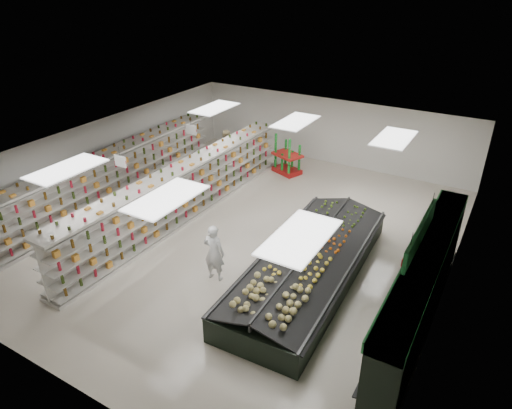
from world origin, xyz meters
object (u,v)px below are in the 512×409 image
Objects in this scene: gondola_left at (108,181)px; soda_endcap at (287,156)px; shopper_main at (214,253)px; produce_island at (309,264)px; shopper_background at (227,149)px; gondola_center at (184,194)px.

soda_endcap is (4.87, 6.50, -0.17)m from gondola_left.
gondola_left reaches higher than shopper_main.
shopper_background is at bearing 138.84° from produce_island.
gondola_left is 6.75× the size of shopper_background.
produce_island is 4.16× the size of shopper_main.
gondola_center is at bearing 9.16° from gondola_left.
produce_island is 4.64× the size of soda_endcap.
soda_endcap reaches higher than produce_island.
soda_endcap is at bearing 121.55° from produce_island.
soda_endcap is 8.78m from shopper_main.
gondola_left is at bearing 176.38° from produce_island.
gondola_center is at bearing -45.28° from shopper_main.
soda_endcap is (-4.35, 7.09, 0.30)m from produce_island.
produce_island is (9.22, -0.58, -0.46)m from gondola_left.
gondola_center is 6.71× the size of shopper_background.
gondola_left is 6.57× the size of shopper_main.
gondola_center is at bearing -171.93° from shopper_background.
produce_island is at bearing -58.45° from soda_endcap.
produce_island is 4.26× the size of shopper_background.
shopper_main reaches higher than soda_endcap.
shopper_main is at bearing -149.32° from produce_island.
shopper_main is (-2.53, -1.50, 0.42)m from produce_island.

